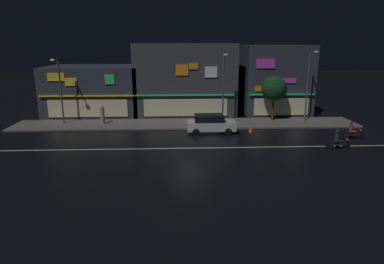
{
  "coord_description": "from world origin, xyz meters",
  "views": [
    {
      "loc": [
        -0.96,
        -24.93,
        7.88
      ],
      "look_at": [
        0.24,
        1.08,
        1.0
      ],
      "focal_mm": 31.83,
      "sensor_mm": 36.0,
      "label": 1
    }
  ],
  "objects_px": {
    "streetlamp_west": "(59,85)",
    "motorcycle_following": "(338,141)",
    "pedestrian_on_sidewalk": "(102,115)",
    "traffic_cone": "(251,129)",
    "parked_car_near_kerb": "(211,123)",
    "streetlamp_mid": "(224,82)",
    "streetlamp_east": "(309,80)",
    "motorcycle_lead": "(352,132)"
  },
  "relations": [
    {
      "from": "parked_car_near_kerb",
      "to": "traffic_cone",
      "type": "bearing_deg",
      "value": -177.61
    },
    {
      "from": "streetlamp_west",
      "to": "streetlamp_mid",
      "type": "relative_size",
      "value": 0.93
    },
    {
      "from": "streetlamp_east",
      "to": "pedestrian_on_sidewalk",
      "type": "bearing_deg",
      "value": -179.72
    },
    {
      "from": "streetlamp_mid",
      "to": "pedestrian_on_sidewalk",
      "type": "height_order",
      "value": "streetlamp_mid"
    },
    {
      "from": "streetlamp_east",
      "to": "motorcycle_lead",
      "type": "xyz_separation_m",
      "value": [
        1.6,
        -6.17,
        -3.67
      ]
    },
    {
      "from": "motorcycle_lead",
      "to": "motorcycle_following",
      "type": "bearing_deg",
      "value": -125.46
    },
    {
      "from": "streetlamp_west",
      "to": "pedestrian_on_sidewalk",
      "type": "bearing_deg",
      "value": -2.06
    },
    {
      "from": "streetlamp_mid",
      "to": "parked_car_near_kerb",
      "type": "bearing_deg",
      "value": -116.92
    },
    {
      "from": "streetlamp_west",
      "to": "streetlamp_east",
      "type": "height_order",
      "value": "streetlamp_east"
    },
    {
      "from": "motorcycle_following",
      "to": "traffic_cone",
      "type": "xyz_separation_m",
      "value": [
        -5.5,
        5.38,
        -0.36
      ]
    },
    {
      "from": "streetlamp_east",
      "to": "parked_car_near_kerb",
      "type": "xyz_separation_m",
      "value": [
        -10.03,
        -3.65,
        -3.44
      ]
    },
    {
      "from": "streetlamp_mid",
      "to": "streetlamp_east",
      "type": "relative_size",
      "value": 0.97
    },
    {
      "from": "motorcycle_following",
      "to": "traffic_cone",
      "type": "height_order",
      "value": "motorcycle_following"
    },
    {
      "from": "streetlamp_east",
      "to": "pedestrian_on_sidewalk",
      "type": "relative_size",
      "value": 3.97
    },
    {
      "from": "pedestrian_on_sidewalk",
      "to": "traffic_cone",
      "type": "xyz_separation_m",
      "value": [
        13.95,
        -3.4,
        -0.68
      ]
    },
    {
      "from": "streetlamp_west",
      "to": "parked_car_near_kerb",
      "type": "distance_m",
      "value": 14.99
    },
    {
      "from": "streetlamp_mid",
      "to": "motorcycle_following",
      "type": "relative_size",
      "value": 3.6
    },
    {
      "from": "streetlamp_mid",
      "to": "streetlamp_east",
      "type": "height_order",
      "value": "streetlamp_east"
    },
    {
      "from": "motorcycle_following",
      "to": "traffic_cone",
      "type": "bearing_deg",
      "value": -36.92
    },
    {
      "from": "pedestrian_on_sidewalk",
      "to": "traffic_cone",
      "type": "relative_size",
      "value": 3.23
    },
    {
      "from": "streetlamp_west",
      "to": "motorcycle_following",
      "type": "distance_m",
      "value": 25.21
    },
    {
      "from": "streetlamp_mid",
      "to": "streetlamp_east",
      "type": "distance_m",
      "value": 8.58
    },
    {
      "from": "streetlamp_mid",
      "to": "streetlamp_east",
      "type": "bearing_deg",
      "value": 4.85
    },
    {
      "from": "traffic_cone",
      "to": "motorcycle_lead",
      "type": "bearing_deg",
      "value": -18.53
    },
    {
      "from": "motorcycle_lead",
      "to": "traffic_cone",
      "type": "distance_m",
      "value": 8.42
    },
    {
      "from": "streetlamp_west",
      "to": "motorcycle_lead",
      "type": "bearing_deg",
      "value": -13.52
    },
    {
      "from": "streetlamp_west",
      "to": "motorcycle_following",
      "type": "height_order",
      "value": "streetlamp_west"
    },
    {
      "from": "streetlamp_west",
      "to": "traffic_cone",
      "type": "height_order",
      "value": "streetlamp_west"
    },
    {
      "from": "streetlamp_west",
      "to": "motorcycle_following",
      "type": "relative_size",
      "value": 3.35
    },
    {
      "from": "streetlamp_east",
      "to": "motorcycle_lead",
      "type": "height_order",
      "value": "streetlamp_east"
    },
    {
      "from": "motorcycle_lead",
      "to": "traffic_cone",
      "type": "bearing_deg",
      "value": 168.38
    },
    {
      "from": "pedestrian_on_sidewalk",
      "to": "motorcycle_following",
      "type": "height_order",
      "value": "pedestrian_on_sidewalk"
    },
    {
      "from": "parked_car_near_kerb",
      "to": "motorcycle_following",
      "type": "relative_size",
      "value": 2.26
    },
    {
      "from": "motorcycle_following",
      "to": "parked_car_near_kerb",
      "type": "bearing_deg",
      "value": -22.27
    },
    {
      "from": "pedestrian_on_sidewalk",
      "to": "motorcycle_lead",
      "type": "relative_size",
      "value": 0.93
    },
    {
      "from": "motorcycle_lead",
      "to": "traffic_cone",
      "type": "relative_size",
      "value": 3.45
    },
    {
      "from": "streetlamp_east",
      "to": "streetlamp_west",
      "type": "bearing_deg",
      "value": 179.9
    },
    {
      "from": "streetlamp_mid",
      "to": "pedestrian_on_sidewalk",
      "type": "xyz_separation_m",
      "value": [
        -11.78,
        0.63,
        -3.24
      ]
    },
    {
      "from": "streetlamp_east",
      "to": "streetlamp_mid",
      "type": "bearing_deg",
      "value": -175.15
    },
    {
      "from": "streetlamp_mid",
      "to": "streetlamp_east",
      "type": "xyz_separation_m",
      "value": [
        8.55,
        0.73,
        0.12
      ]
    },
    {
      "from": "streetlamp_east",
      "to": "pedestrian_on_sidewalk",
      "type": "xyz_separation_m",
      "value": [
        -20.32,
        -0.1,
        -3.35
      ]
    },
    {
      "from": "pedestrian_on_sidewalk",
      "to": "parked_car_near_kerb",
      "type": "height_order",
      "value": "pedestrian_on_sidewalk"
    }
  ]
}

